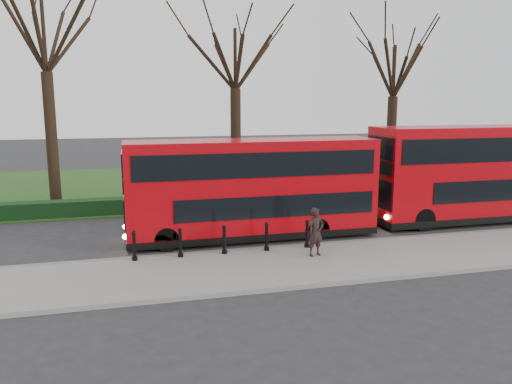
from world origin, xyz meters
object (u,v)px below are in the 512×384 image
object	(u,v)px
bus_rear	(487,173)
bollard_row	(224,240)
bus_lead	(252,189)
pedestrian	(316,232)

from	to	relation	value
bus_rear	bollard_row	bearing A→B (deg)	-168.62
bus_lead	bus_rear	xyz separation A→B (m)	(11.37, 0.30, 0.19)
bus_lead	bus_rear	size ratio (longest dim) A/B	0.91
bus_rear	pedestrian	distance (m)	10.62
bus_lead	bollard_row	bearing A→B (deg)	-124.90
bus_rear	pedestrian	bearing A→B (deg)	-159.72
bus_lead	pedestrian	size ratio (longest dim) A/B	5.85
bus_rear	bus_lead	bearing A→B (deg)	-178.49
pedestrian	bus_rear	bearing A→B (deg)	3.48
pedestrian	bus_lead	bearing A→B (deg)	96.89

